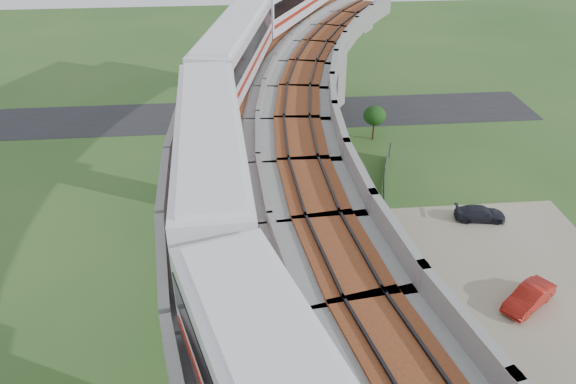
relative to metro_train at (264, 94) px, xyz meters
name	(u,v)px	position (x,y,z in m)	size (l,w,h in m)	color
ground	(264,320)	(-0.48, -3.99, -12.31)	(160.00, 160.00, 0.00)	#2B5220
dirt_lot	(511,329)	(13.52, -5.99, -12.29)	(18.00, 26.00, 0.04)	gray
asphalt_road	(248,115)	(-0.48, 26.01, -12.29)	(60.00, 8.00, 0.03)	#232326
viaduct	(336,182)	(3.36, -3.99, -3.26)	(19.58, 73.98, 11.40)	#99968E
metro_train	(264,94)	(0.00, 0.00, 0.00)	(12.52, 61.19, 3.64)	silver
fence	(429,300)	(9.27, -3.99, -11.56)	(3.87, 38.73, 1.50)	#2D382D
tree_0	(375,116)	(11.13, 19.17, -9.89)	(2.12, 2.12, 3.33)	#382314
tree_1	(350,172)	(7.02, 9.56, -10.38)	(2.66, 2.66, 3.06)	#382314
tree_2	(356,204)	(6.50, 4.62, -10.18)	(2.18, 2.18, 3.06)	#382314
tree_3	(367,300)	(5.28, -4.91, -10.45)	(3.19, 3.19, 3.22)	#382314
car_white	(483,363)	(10.66, -8.79, -11.68)	(1.39, 3.46, 1.18)	silver
car_red	(529,297)	(15.27, -4.24, -11.62)	(1.38, 3.95, 1.30)	#9A160E
car_dark	(480,213)	(15.94, 4.96, -11.74)	(1.49, 3.67, 1.07)	black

